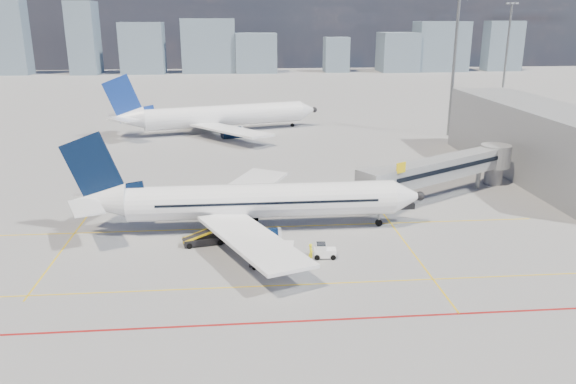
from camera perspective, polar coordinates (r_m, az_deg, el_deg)
name	(u,v)px	position (r m, az deg, el deg)	size (l,w,h in m)	color
ground	(268,257)	(53.56, -2.03, -6.62)	(420.00, 420.00, 0.00)	gray
apron_markings	(264,275)	(49.99, -2.44, -8.44)	(90.00, 35.12, 0.01)	yellow
jet_bridge	(448,168)	(73.02, 15.93, 2.36)	(23.55, 15.78, 6.30)	#96999E
terminal_block	(538,141)	(87.72, 24.02, 4.79)	(10.00, 42.00, 10.00)	#96999E
floodlight_mast_ne	(454,64)	(111.83, 16.51, 12.41)	(3.20, 0.61, 25.45)	slate
floodlight_mast_far	(507,52)	(154.67, 21.33, 13.10)	(3.20, 0.61, 25.45)	slate
distant_skyline	(223,47)	(239.25, -6.57, 14.44)	(247.20, 15.41, 31.41)	slate
main_aircraft	(248,202)	(59.06, -4.13, -0.99)	(37.64, 32.80, 11.00)	white
second_aircraft	(216,116)	(112.30, -7.29, 7.64)	(41.77, 35.73, 12.45)	white
baggage_tug	(324,251)	(53.23, 3.65, -6.00)	(2.17, 1.43, 1.44)	white
cargo_dolly	(273,254)	(51.11, -1.58, -6.32)	(4.32, 2.37, 2.26)	black
belt_loader	(205,239)	(56.81, -8.42, -4.70)	(5.86, 2.46, 2.35)	black
ramp_worker	(311,253)	(52.04, 2.34, -6.22)	(0.69, 0.45, 1.90)	#FFF31A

